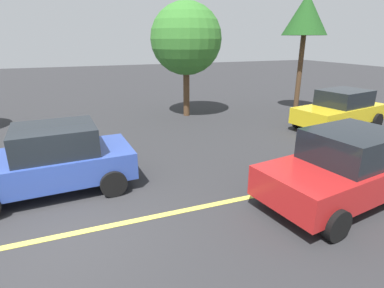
{
  "coord_description": "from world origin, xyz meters",
  "views": [
    {
      "loc": [
        0.52,
        -5.57,
        3.6
      ],
      "look_at": [
        3.19,
        1.23,
        1.08
      ],
      "focal_mm": 28.68,
      "sensor_mm": 36.0,
      "label": 1
    }
  ],
  "objects_px": {
    "car_yellow_far_lane": "(340,109)",
    "tree_left_verge": "(186,39)",
    "tree_right_verge": "(306,16)",
    "car_red_approaching": "(345,168)",
    "car_blue_mid_road": "(52,159)"
  },
  "relations": [
    {
      "from": "tree_left_verge",
      "to": "tree_right_verge",
      "type": "height_order",
      "value": "tree_right_verge"
    },
    {
      "from": "tree_left_verge",
      "to": "car_yellow_far_lane",
      "type": "bearing_deg",
      "value": -40.75
    },
    {
      "from": "car_red_approaching",
      "to": "car_blue_mid_road",
      "type": "bearing_deg",
      "value": 154.12
    },
    {
      "from": "car_blue_mid_road",
      "to": "car_red_approaching",
      "type": "bearing_deg",
      "value": -25.88
    },
    {
      "from": "car_yellow_far_lane",
      "to": "tree_left_verge",
      "type": "distance_m",
      "value": 7.4
    },
    {
      "from": "car_red_approaching",
      "to": "tree_left_verge",
      "type": "bearing_deg",
      "value": 92.51
    },
    {
      "from": "car_yellow_far_lane",
      "to": "tree_left_verge",
      "type": "bearing_deg",
      "value": 139.25
    },
    {
      "from": "tree_right_verge",
      "to": "car_yellow_far_lane",
      "type": "bearing_deg",
      "value": -98.36
    },
    {
      "from": "car_red_approaching",
      "to": "tree_right_verge",
      "type": "bearing_deg",
      "value": 56.8
    },
    {
      "from": "car_red_approaching",
      "to": "tree_right_verge",
      "type": "xyz_separation_m",
      "value": [
        5.28,
        8.07,
        3.8
      ]
    },
    {
      "from": "car_blue_mid_road",
      "to": "tree_left_verge",
      "type": "xyz_separation_m",
      "value": [
        5.82,
        6.21,
        2.75
      ]
    },
    {
      "from": "car_yellow_far_lane",
      "to": "tree_left_verge",
      "type": "xyz_separation_m",
      "value": [
        -5.19,
        4.48,
        2.77
      ]
    },
    {
      "from": "car_yellow_far_lane",
      "to": "car_blue_mid_road",
      "type": "height_order",
      "value": "car_blue_mid_road"
    },
    {
      "from": "car_red_approaching",
      "to": "tree_left_verge",
      "type": "distance_m",
      "value": 9.63
    },
    {
      "from": "car_red_approaching",
      "to": "tree_left_verge",
      "type": "height_order",
      "value": "tree_left_verge"
    }
  ]
}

